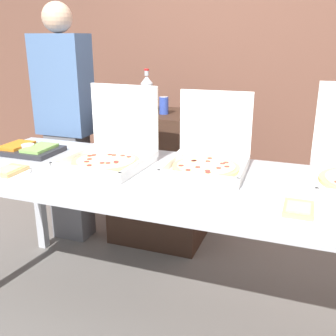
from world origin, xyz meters
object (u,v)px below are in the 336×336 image
paper_plate_front_right (298,210)px  veggie_tray (28,149)px  soda_bottle (147,94)px  pizza_box_far_left (208,157)px  paper_plate_front_center (10,171)px  soda_can_silver (145,108)px  pizza_box_far_right (111,151)px  person_guest_plaid (66,123)px  soda_can_colored (164,105)px

paper_plate_front_right → veggie_tray: veggie_tray is taller
veggie_tray → soda_bottle: bearing=55.9°
pizza_box_far_left → paper_plate_front_center: size_ratio=2.07×
pizza_box_far_left → soda_can_silver: pizza_box_far_left is taller
soda_bottle → paper_plate_front_center: bearing=-106.6°
pizza_box_far_right → person_guest_plaid: 0.89m
pizza_box_far_right → paper_plate_front_center: (-0.43, -0.33, -0.06)m
paper_plate_front_right → person_guest_plaid: person_guest_plaid is taller
soda_bottle → soda_can_silver: 0.21m
veggie_tray → person_guest_plaid: person_guest_plaid is taller
paper_plate_front_right → soda_can_colored: size_ratio=1.96×
paper_plate_front_center → soda_bottle: 1.18m
paper_plate_front_right → soda_can_silver: (-1.07, 0.90, 0.21)m
soda_bottle → person_guest_plaid: 0.65m
pizza_box_far_right → person_guest_plaid: bearing=143.1°
pizza_box_far_right → veggie_tray: pizza_box_far_right is taller
pizza_box_far_right → soda_can_silver: (-0.03, 0.58, 0.15)m
veggie_tray → soda_can_silver: size_ratio=3.12×
veggie_tray → pizza_box_far_right: bearing=-2.9°
pizza_box_far_right → soda_can_colored: size_ratio=3.78×
veggie_tray → person_guest_plaid: size_ratio=0.22×
pizza_box_far_right → person_guest_plaid: size_ratio=0.26×
soda_bottle → person_guest_plaid: person_guest_plaid is taller
paper_plate_front_right → soda_can_silver: size_ratio=1.96×
paper_plate_front_right → soda_can_colored: bearing=133.2°
veggie_tray → soda_can_silver: 0.81m
paper_plate_front_center → soda_can_silver: size_ratio=1.72×
pizza_box_far_right → veggie_tray: size_ratio=1.21×
pizza_box_far_left → soda_bottle: soda_bottle is taller
paper_plate_front_right → veggie_tray: 1.67m
paper_plate_front_center → soda_bottle: soda_bottle is taller
pizza_box_far_left → paper_plate_front_center: pizza_box_far_left is taller
paper_plate_front_center → soda_can_silver: (0.39, 0.91, 0.21)m
pizza_box_far_right → paper_plate_front_right: size_ratio=1.93×
pizza_box_far_right → person_guest_plaid: person_guest_plaid is taller
veggie_tray → soda_can_silver: soda_can_silver is taller
person_guest_plaid → pizza_box_far_left: bearing=158.6°
paper_plate_front_right → veggie_tray: size_ratio=0.63×
paper_plate_front_center → paper_plate_front_right: size_ratio=0.88×
soda_can_silver → person_guest_plaid: 0.66m
paper_plate_front_center → soda_can_colored: 1.19m
paper_plate_front_right → person_guest_plaid: bearing=152.6°
soda_can_silver → paper_plate_front_center: bearing=-113.4°
paper_plate_front_center → paper_plate_front_right: same height
soda_can_colored → pizza_box_far_left: bearing=-52.2°
soda_bottle → soda_can_colored: (0.14, -0.03, -0.07)m
pizza_box_far_left → soda_bottle: size_ratio=1.41×
paper_plate_front_center → paper_plate_front_right: 1.46m
paper_plate_front_right → person_guest_plaid: (-1.72, 0.89, 0.07)m
paper_plate_front_right → soda_bottle: size_ratio=0.78×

